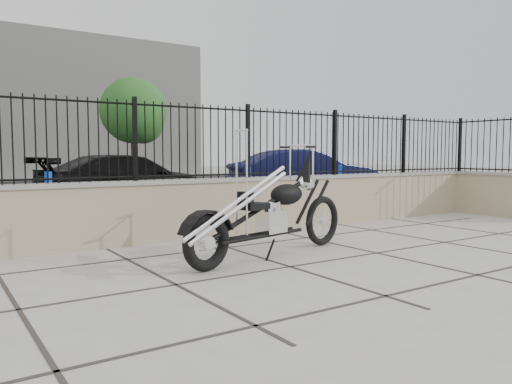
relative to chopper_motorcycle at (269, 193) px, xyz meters
name	(u,v)px	position (x,y,z in m)	size (l,w,h in m)	color
ground_plane	(290,267)	(-0.10, -0.60, -0.85)	(90.00, 90.00, 0.00)	#99968E
parking_lot	(58,195)	(-0.10, 11.90, -0.85)	(30.00, 30.00, 0.00)	black
retaining_wall	(196,209)	(-0.10, 1.90, -0.37)	(14.00, 0.36, 0.96)	gray
wall_return	(503,194)	(6.75, 0.70, -0.37)	(0.36, 2.50, 0.96)	gray
iron_fence	(195,142)	(-0.10, 1.90, 0.71)	(14.00, 0.08, 1.20)	black
fence_return	(505,145)	(6.75, 0.70, 0.71)	(0.08, 2.30, 1.20)	black
chopper_motorcycle	(269,193)	(0.00, 0.00, 0.00)	(2.82, 0.50, 1.69)	black
car_black	(129,181)	(0.61, 7.03, -0.18)	(1.88, 4.63, 1.34)	black
car_blue	(304,174)	(5.87, 6.47, -0.10)	(1.58, 4.54, 1.49)	#0E1136
bollard_a	(49,202)	(-1.93, 3.98, -0.32)	(0.13, 0.13, 1.05)	#0B33AB
bollard_b	(248,190)	(2.30, 4.08, -0.30)	(0.13, 0.13, 1.09)	blue
bollard_c	(340,186)	(5.13, 4.10, -0.31)	(0.13, 0.13, 1.08)	blue
tree_right	(133,108)	(3.86, 15.59, 2.50)	(2.83, 2.83, 4.78)	#382619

